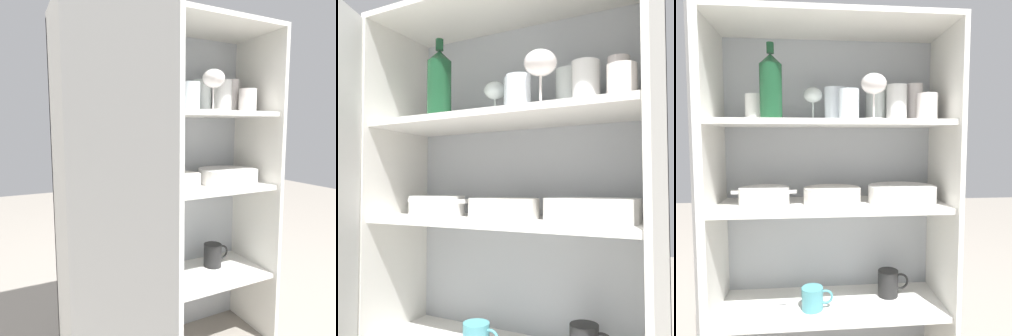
% 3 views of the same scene
% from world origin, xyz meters
% --- Properties ---
extents(cupboard_back_panel, '(0.87, 0.02, 1.35)m').
position_xyz_m(cupboard_back_panel, '(0.00, 0.30, 0.67)').
color(cupboard_back_panel, '#B2B7BC').
rests_on(cupboard_back_panel, ground_plane).
extents(cupboard_side_left, '(0.02, 0.33, 1.35)m').
position_xyz_m(cupboard_side_left, '(-0.43, 0.15, 0.67)').
color(cupboard_side_left, white).
rests_on(cupboard_side_left, ground_plane).
extents(cupboard_side_right, '(0.02, 0.33, 1.35)m').
position_xyz_m(cupboard_side_right, '(0.43, 0.15, 0.67)').
color(cupboard_side_right, white).
rests_on(cupboard_side_right, ground_plane).
extents(cupboard_top_panel, '(0.87, 0.33, 0.02)m').
position_xyz_m(cupboard_top_panel, '(0.00, 0.15, 1.35)').
color(cupboard_top_panel, white).
rests_on(cupboard_top_panel, cupboard_side_left).
extents(shelf_board_lower, '(0.84, 0.29, 0.02)m').
position_xyz_m(shelf_board_lower, '(0.00, 0.15, 0.31)').
color(shelf_board_lower, white).
extents(shelf_board_middle, '(0.84, 0.29, 0.02)m').
position_xyz_m(shelf_board_middle, '(0.00, 0.15, 0.70)').
color(shelf_board_middle, white).
extents(shelf_board_upper, '(0.84, 0.29, 0.02)m').
position_xyz_m(shelf_board_upper, '(0.00, 0.15, 1.01)').
color(shelf_board_upper, white).
extents(cupboard_door, '(0.17, 0.41, 1.35)m').
position_xyz_m(cupboard_door, '(-0.36, -0.22, 0.67)').
color(cupboard_door, silver).
rests_on(cupboard_door, ground_plane).
extents(tumbler_glass_0, '(0.08, 0.08, 0.13)m').
position_xyz_m(tumbler_glass_0, '(0.24, 0.16, 1.08)').
color(tumbler_glass_0, white).
rests_on(tumbler_glass_0, shelf_board_upper).
extents(tumbler_glass_1, '(0.08, 0.08, 0.10)m').
position_xyz_m(tumbler_glass_1, '(0.35, 0.12, 1.07)').
color(tumbler_glass_1, silver).
rests_on(tumbler_glass_1, shelf_board_upper).
extents(tumbler_glass_2, '(0.07, 0.07, 0.11)m').
position_xyz_m(tumbler_glass_2, '(0.06, 0.12, 1.07)').
color(tumbler_glass_2, white).
rests_on(tumbler_glass_2, shelf_board_upper).
extents(tumbler_glass_3, '(0.08, 0.08, 0.10)m').
position_xyz_m(tumbler_glass_3, '(-0.28, 0.19, 1.07)').
color(tumbler_glass_3, white).
rests_on(tumbler_glass_3, shelf_board_upper).
extents(tumbler_glass_4, '(0.08, 0.08, 0.14)m').
position_xyz_m(tumbler_glass_4, '(0.18, 0.22, 1.09)').
color(tumbler_glass_4, white).
rests_on(tumbler_glass_4, shelf_board_upper).
extents(tumbler_glass_5, '(0.06, 0.06, 0.15)m').
position_xyz_m(tumbler_glass_5, '(0.33, 0.20, 1.09)').
color(tumbler_glass_5, silver).
rests_on(tumbler_glass_5, shelf_board_upper).
extents(tumbler_glass_6, '(0.08, 0.08, 0.13)m').
position_xyz_m(tumbler_glass_6, '(0.02, 0.19, 1.08)').
color(tumbler_glass_6, white).
rests_on(tumbler_glass_6, shelf_board_upper).
extents(wine_glass_0, '(0.07, 0.07, 0.13)m').
position_xyz_m(wine_glass_0, '(-0.07, 0.20, 1.11)').
color(wine_glass_0, white).
rests_on(wine_glass_0, shelf_board_upper).
extents(wine_glass_1, '(0.09, 0.09, 0.16)m').
position_xyz_m(wine_glass_1, '(0.14, 0.08, 1.14)').
color(wine_glass_1, silver).
rests_on(wine_glass_1, shelf_board_upper).
extents(wine_bottle, '(0.08, 0.08, 0.26)m').
position_xyz_m(wine_bottle, '(-0.21, 0.10, 1.13)').
color(wine_bottle, '#194728').
rests_on(wine_bottle, shelf_board_upper).
extents(plate_stack_white, '(0.25, 0.25, 0.06)m').
position_xyz_m(plate_stack_white, '(0.26, 0.14, 0.74)').
color(plate_stack_white, white).
rests_on(plate_stack_white, shelf_board_middle).
extents(mixing_bowl_large, '(0.21, 0.21, 0.06)m').
position_xyz_m(mixing_bowl_large, '(0.00, 0.14, 0.74)').
color(mixing_bowl_large, silver).
rests_on(mixing_bowl_large, shelf_board_middle).
extents(casserole_dish, '(0.23, 0.18, 0.06)m').
position_xyz_m(casserole_dish, '(-0.25, 0.13, 0.74)').
color(casserole_dish, white).
rests_on(casserole_dish, shelf_board_middle).
extents(coffee_mug_primary, '(0.12, 0.08, 0.10)m').
position_xyz_m(coffee_mug_primary, '(0.23, 0.19, 0.38)').
color(coffee_mug_primary, black).
rests_on(coffee_mug_primary, shelf_board_lower).
extents(coffee_mug_extra_1, '(0.12, 0.08, 0.08)m').
position_xyz_m(coffee_mug_extra_1, '(-0.07, 0.11, 0.37)').
color(coffee_mug_extra_1, teal).
rests_on(coffee_mug_extra_1, shelf_board_lower).
extents(serving_spoon, '(0.20, 0.03, 0.01)m').
position_xyz_m(serving_spoon, '(-0.25, 0.15, 0.33)').
color(serving_spoon, silver).
rests_on(serving_spoon, shelf_board_lower).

